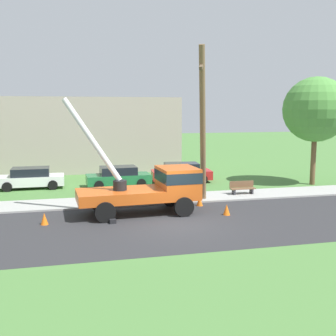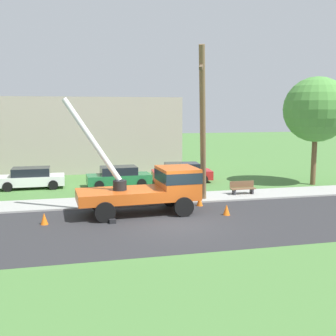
{
  "view_description": "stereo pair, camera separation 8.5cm",
  "coord_description": "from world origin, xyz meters",
  "px_view_note": "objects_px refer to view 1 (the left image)",
  "views": [
    {
      "loc": [
        -4.81,
        -18.27,
        5.38
      ],
      "look_at": [
        0.44,
        3.58,
        2.18
      ],
      "focal_mm": 44.14,
      "sensor_mm": 36.0,
      "label": 1
    },
    {
      "loc": [
        -4.72,
        -18.29,
        5.38
      ],
      "look_at": [
        0.44,
        3.58,
        2.18
      ],
      "focal_mm": 44.14,
      "sensor_mm": 36.0,
      "label": 2
    }
  ],
  "objects_px": {
    "parked_sedan_red": "(181,172)",
    "traffic_cone_behind": "(44,219)",
    "parked_sedan_green": "(118,177)",
    "roadside_tree_far": "(316,110)",
    "utility_truck": "(154,186)",
    "parked_sedan_white": "(31,178)",
    "traffic_cone_curbside": "(200,201)",
    "park_bench": "(242,188)",
    "traffic_cone_ahead": "(227,210)",
    "leaning_utility_pole": "(203,125)"
  },
  "relations": [
    {
      "from": "leaning_utility_pole",
      "to": "park_bench",
      "type": "bearing_deg",
      "value": 28.51
    },
    {
      "from": "traffic_cone_behind",
      "to": "parked_sedan_red",
      "type": "xyz_separation_m",
      "value": [
        9.32,
        9.63,
        0.43
      ]
    },
    {
      "from": "utility_truck",
      "to": "parked_sedan_red",
      "type": "height_order",
      "value": "utility_truck"
    },
    {
      "from": "parked_sedan_red",
      "to": "traffic_cone_behind",
      "type": "bearing_deg",
      "value": -134.06
    },
    {
      "from": "parked_sedan_white",
      "to": "park_bench",
      "type": "xyz_separation_m",
      "value": [
        13.13,
        -5.59,
        -0.25
      ]
    },
    {
      "from": "traffic_cone_curbside",
      "to": "parked_sedan_green",
      "type": "relative_size",
      "value": 0.13
    },
    {
      "from": "parked_sedan_green",
      "to": "roadside_tree_far",
      "type": "xyz_separation_m",
      "value": [
        13.7,
        -2.4,
        4.64
      ]
    },
    {
      "from": "leaning_utility_pole",
      "to": "parked_sedan_green",
      "type": "distance_m",
      "value": 8.56
    },
    {
      "from": "traffic_cone_curbside",
      "to": "parked_sedan_green",
      "type": "height_order",
      "value": "parked_sedan_green"
    },
    {
      "from": "traffic_cone_behind",
      "to": "parked_sedan_red",
      "type": "bearing_deg",
      "value": 45.94
    },
    {
      "from": "parked_sedan_green",
      "to": "parked_sedan_white",
      "type": "bearing_deg",
      "value": 172.25
    },
    {
      "from": "traffic_cone_curbside",
      "to": "parked_sedan_red",
      "type": "xyz_separation_m",
      "value": [
        1.04,
        7.67,
        0.43
      ]
    },
    {
      "from": "roadside_tree_far",
      "to": "parked_sedan_white",
      "type": "bearing_deg",
      "value": 170.72
    },
    {
      "from": "parked_sedan_white",
      "to": "roadside_tree_far",
      "type": "relative_size",
      "value": 0.58
    },
    {
      "from": "parked_sedan_red",
      "to": "utility_truck",
      "type": "bearing_deg",
      "value": -114.2
    },
    {
      "from": "parked_sedan_red",
      "to": "roadside_tree_far",
      "type": "distance_m",
      "value": 10.55
    },
    {
      "from": "traffic_cone_curbside",
      "to": "park_bench",
      "type": "xyz_separation_m",
      "value": [
        3.48,
        2.07,
        0.18
      ]
    },
    {
      "from": "traffic_cone_ahead",
      "to": "parked_sedan_red",
      "type": "height_order",
      "value": "parked_sedan_red"
    },
    {
      "from": "utility_truck",
      "to": "parked_sedan_white",
      "type": "relative_size",
      "value": 1.56
    },
    {
      "from": "traffic_cone_curbside",
      "to": "parked_sedan_green",
      "type": "xyz_separation_m",
      "value": [
        -3.76,
        6.86,
        0.43
      ]
    },
    {
      "from": "parked_sedan_white",
      "to": "traffic_cone_curbside",
      "type": "bearing_deg",
      "value": -38.43
    },
    {
      "from": "traffic_cone_curbside",
      "to": "parked_sedan_green",
      "type": "bearing_deg",
      "value": 118.7
    },
    {
      "from": "parked_sedan_white",
      "to": "park_bench",
      "type": "height_order",
      "value": "parked_sedan_white"
    },
    {
      "from": "utility_truck",
      "to": "parked_sedan_white",
      "type": "bearing_deg",
      "value": 128.7
    },
    {
      "from": "utility_truck",
      "to": "traffic_cone_behind",
      "type": "height_order",
      "value": "utility_truck"
    },
    {
      "from": "parked_sedan_red",
      "to": "parked_sedan_green",
      "type": "bearing_deg",
      "value": -170.44
    },
    {
      "from": "traffic_cone_curbside",
      "to": "parked_sedan_red",
      "type": "bearing_deg",
      "value": 82.29
    },
    {
      "from": "traffic_cone_behind",
      "to": "roadside_tree_far",
      "type": "height_order",
      "value": "roadside_tree_far"
    },
    {
      "from": "traffic_cone_ahead",
      "to": "parked_sedan_red",
      "type": "distance_m",
      "value": 9.96
    },
    {
      "from": "utility_truck",
      "to": "parked_sedan_green",
      "type": "bearing_deg",
      "value": 96.98
    },
    {
      "from": "parked_sedan_green",
      "to": "park_bench",
      "type": "xyz_separation_m",
      "value": [
        7.23,
        -4.79,
        -0.25
      ]
    },
    {
      "from": "parked_sedan_green",
      "to": "parked_sedan_red",
      "type": "bearing_deg",
      "value": 9.56
    },
    {
      "from": "traffic_cone_behind",
      "to": "traffic_cone_curbside",
      "type": "distance_m",
      "value": 8.51
    },
    {
      "from": "leaning_utility_pole",
      "to": "parked_sedan_green",
      "type": "height_order",
      "value": "leaning_utility_pole"
    },
    {
      "from": "parked_sedan_white",
      "to": "roadside_tree_far",
      "type": "bearing_deg",
      "value": -9.28
    },
    {
      "from": "utility_truck",
      "to": "traffic_cone_behind",
      "type": "bearing_deg",
      "value": -168.91
    },
    {
      "from": "traffic_cone_behind",
      "to": "park_bench",
      "type": "bearing_deg",
      "value": 18.94
    },
    {
      "from": "parked_sedan_white",
      "to": "park_bench",
      "type": "bearing_deg",
      "value": -23.06
    },
    {
      "from": "parked_sedan_white",
      "to": "utility_truck",
      "type": "bearing_deg",
      "value": -51.3
    },
    {
      "from": "traffic_cone_ahead",
      "to": "roadside_tree_far",
      "type": "xyz_separation_m",
      "value": [
        9.23,
        6.74,
        5.07
      ]
    },
    {
      "from": "parked_sedan_green",
      "to": "park_bench",
      "type": "distance_m",
      "value": 8.68
    },
    {
      "from": "leaning_utility_pole",
      "to": "parked_sedan_red",
      "type": "height_order",
      "value": "leaning_utility_pole"
    },
    {
      "from": "parked_sedan_green",
      "to": "parked_sedan_red",
      "type": "height_order",
      "value": "same"
    },
    {
      "from": "leaning_utility_pole",
      "to": "traffic_cone_curbside",
      "type": "xyz_separation_m",
      "value": [
        -0.23,
        -0.31,
        -4.23
      ]
    },
    {
      "from": "parked_sedan_green",
      "to": "traffic_cone_curbside",
      "type": "bearing_deg",
      "value": -61.3
    },
    {
      "from": "parked_sedan_green",
      "to": "parked_sedan_red",
      "type": "relative_size",
      "value": 0.98
    },
    {
      "from": "utility_truck",
      "to": "leaning_utility_pole",
      "type": "xyz_separation_m",
      "value": [
        3.03,
        1.2,
        3.1
      ]
    },
    {
      "from": "traffic_cone_behind",
      "to": "roadside_tree_far",
      "type": "xyz_separation_m",
      "value": [
        18.23,
        6.42,
        5.07
      ]
    },
    {
      "from": "utility_truck",
      "to": "parked_sedan_green",
      "type": "relative_size",
      "value": 1.54
    },
    {
      "from": "leaning_utility_pole",
      "to": "traffic_cone_behind",
      "type": "distance_m",
      "value": 9.77
    }
  ]
}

